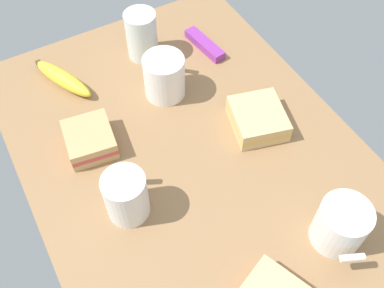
# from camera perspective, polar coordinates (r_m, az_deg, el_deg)

# --- Properties ---
(tabletop) EXTENTS (0.90, 0.64, 0.02)m
(tabletop) POSITION_cam_1_polar(r_m,az_deg,el_deg) (0.90, 0.00, -1.50)
(tabletop) COLOR #936D47
(tabletop) RESTS_ON ground
(coffee_mug_black) EXTENTS (0.11, 0.10, 0.10)m
(coffee_mug_black) POSITION_cam_1_polar(r_m,az_deg,el_deg) (0.96, -3.57, 8.72)
(coffee_mug_black) COLOR white
(coffee_mug_black) RESTS_ON tabletop
(coffee_mug_milky) EXTENTS (0.10, 0.08, 0.10)m
(coffee_mug_milky) POSITION_cam_1_polar(r_m,az_deg,el_deg) (0.78, -8.48, -6.58)
(coffee_mug_milky) COLOR white
(coffee_mug_milky) RESTS_ON tabletop
(coffee_mug_spare) EXTENTS (0.11, 0.09, 0.09)m
(coffee_mug_spare) POSITION_cam_1_polar(r_m,az_deg,el_deg) (0.80, 18.61, -9.80)
(coffee_mug_spare) COLOR white
(coffee_mug_spare) RESTS_ON tabletop
(sandwich_side) EXTENTS (0.14, 0.13, 0.04)m
(sandwich_side) POSITION_cam_1_polar(r_m,az_deg,el_deg) (0.92, 8.46, 3.23)
(sandwich_side) COLOR #DBB77A
(sandwich_side) RESTS_ON tabletop
(sandwich_extra) EXTENTS (0.11, 0.10, 0.04)m
(sandwich_extra) POSITION_cam_1_polar(r_m,az_deg,el_deg) (0.90, -13.02, 0.57)
(sandwich_extra) COLOR tan
(sandwich_extra) RESTS_ON tabletop
(glass_of_milk) EXTENTS (0.07, 0.07, 0.11)m
(glass_of_milk) POSITION_cam_1_polar(r_m,az_deg,el_deg) (1.05, -6.47, 13.56)
(glass_of_milk) COLOR silver
(glass_of_milk) RESTS_ON tabletop
(banana) EXTENTS (0.17, 0.10, 0.04)m
(banana) POSITION_cam_1_polar(r_m,az_deg,el_deg) (1.04, -16.27, 8.08)
(banana) COLOR yellow
(banana) RESTS_ON tabletop
(snack_bar) EXTENTS (0.12, 0.05, 0.02)m
(snack_bar) POSITION_cam_1_polar(r_m,az_deg,el_deg) (1.09, 1.63, 12.70)
(snack_bar) COLOR purple
(snack_bar) RESTS_ON tabletop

